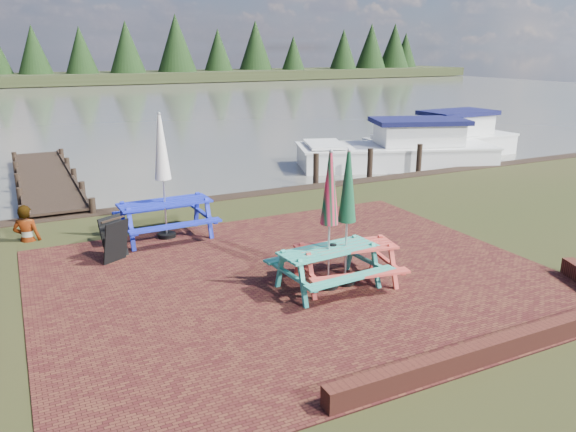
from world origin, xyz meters
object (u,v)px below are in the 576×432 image
at_px(person, 23,206).
at_px(picnic_table_teal, 329,242).
at_px(picnic_table_red, 346,240).
at_px(boat_near, 400,152).
at_px(picnic_table_blue, 164,196).
at_px(jetty, 46,178).
at_px(boat_far, 445,142).
at_px(chalkboard, 115,239).

bearing_deg(person, picnic_table_teal, 154.40).
height_order(picnic_table_red, boat_near, picnic_table_red).
distance_m(picnic_table_red, picnic_table_blue, 4.46).
bearing_deg(picnic_table_red, jetty, 120.55).
bearing_deg(boat_near, picnic_table_red, 157.36).
relative_size(picnic_table_blue, person, 1.71).
bearing_deg(boat_far, picnic_table_blue, 111.32).
bearing_deg(picnic_table_blue, boat_far, 22.00).
height_order(picnic_table_blue, jetty, picnic_table_blue).
height_order(jetty, boat_far, boat_far).
height_order(chalkboard, person, person).
height_order(chalkboard, boat_near, boat_near).
bearing_deg(picnic_table_blue, chalkboard, -145.13).
distance_m(chalkboard, boat_far, 15.50).
height_order(jetty, person, person).
bearing_deg(boat_near, boat_far, -53.30).
xyz_separation_m(picnic_table_teal, boat_far, (10.98, 9.54, -0.45)).
height_order(jetty, boat_near, boat_near).
relative_size(picnic_table_red, chalkboard, 2.79).
xyz_separation_m(chalkboard, boat_far, (14.04, 6.56, -0.05)).
relative_size(picnic_table_blue, jetty, 0.30).
relative_size(jetty, boat_far, 1.42).
bearing_deg(boat_far, chalkboard, 112.60).
relative_size(chalkboard, boat_far, 0.13).
relative_size(chalkboard, jetty, 0.09).
bearing_deg(picnic_table_blue, boat_near, 23.76).
bearing_deg(picnic_table_blue, jetty, 104.06).
bearing_deg(picnic_table_teal, picnic_table_blue, 110.11).
xyz_separation_m(picnic_table_red, picnic_table_blue, (-2.16, 3.89, 0.11)).
distance_m(picnic_table_red, chalkboard, 4.54).
bearing_deg(picnic_table_red, picnic_table_blue, 128.73).
height_order(picnic_table_teal, boat_near, picnic_table_teal).
relative_size(picnic_table_teal, boat_near, 0.32).
bearing_deg(picnic_table_red, person, 144.06).
distance_m(picnic_table_teal, boat_far, 14.55).
xyz_separation_m(jetty, boat_far, (14.77, -1.34, 0.27)).
bearing_deg(boat_near, picnic_table_blue, 134.70).
distance_m(picnic_table_teal, boat_near, 11.79).
bearing_deg(jetty, person, -97.53).
xyz_separation_m(picnic_table_red, jetty, (-4.14, 10.87, -0.72)).
bearing_deg(picnic_table_teal, chalkboard, 130.99).
distance_m(picnic_table_blue, chalkboard, 1.63).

